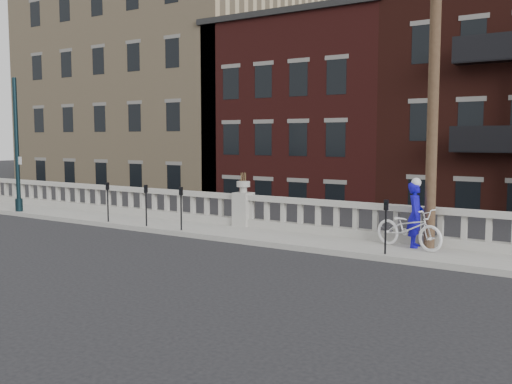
{
  "coord_description": "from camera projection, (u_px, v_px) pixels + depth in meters",
  "views": [
    {
      "loc": [
        10.55,
        -11.3,
        3.04
      ],
      "look_at": [
        0.99,
        3.2,
        1.38
      ],
      "focal_mm": 40.0,
      "sensor_mm": 36.0,
      "label": 1
    }
  ],
  "objects": [
    {
      "name": "balustrade",
      "position": [
        243.0,
        211.0,
        18.68
      ],
      "size": [
        28.0,
        0.34,
        1.03
      ],
      "color": "gray",
      "rests_on": "sidewalk"
    },
    {
      "name": "parking_meter_c",
      "position": [
        181.0,
        203.0,
        17.77
      ],
      "size": [
        0.1,
        0.09,
        1.36
      ],
      "color": "black",
      "rests_on": "sidewalk"
    },
    {
      "name": "utility_pole",
      "position": [
        435.0,
        51.0,
        14.56
      ],
      "size": [
        1.6,
        0.28,
        10.0
      ],
      "color": "#422D1E",
      "rests_on": "sidewalk"
    },
    {
      "name": "streetlight_pole",
      "position": [
        17.0,
        159.0,
        22.24
      ],
      "size": [
        0.4,
        0.28,
        5.2
      ],
      "color": "black",
      "rests_on": "sidewalk"
    },
    {
      "name": "cyclist",
      "position": [
        415.0,
        215.0,
        15.01
      ],
      "size": [
        0.53,
        0.7,
        1.73
      ],
      "primitive_type": "imported",
      "rotation": [
        0.0,
        0.0,
        1.76
      ],
      "color": "#120BAC",
      "rests_on": "sidewalk"
    },
    {
      "name": "ground",
      "position": [
        161.0,
        250.0,
        15.46
      ],
      "size": [
        120.0,
        120.0,
        0.0
      ],
      "primitive_type": "plane",
      "color": "black",
      "rests_on": "ground"
    },
    {
      "name": "lower_level",
      "position": [
        433.0,
        145.0,
        34.05
      ],
      "size": [
        80.0,
        44.0,
        20.8
      ],
      "color": "#605E59",
      "rests_on": "ground"
    },
    {
      "name": "bicycle",
      "position": [
        409.0,
        228.0,
        14.9
      ],
      "size": [
        2.15,
        1.3,
        1.07
      ],
      "primitive_type": "imported",
      "rotation": [
        0.0,
        0.0,
        1.26
      ],
      "color": "white",
      "rests_on": "sidewalk"
    },
    {
      "name": "parking_meter_d",
      "position": [
        386.0,
        220.0,
        14.12
      ],
      "size": [
        0.1,
        0.09,
        1.36
      ],
      "color": "black",
      "rests_on": "sidewalk"
    },
    {
      "name": "planter_pedestal",
      "position": [
        243.0,
        205.0,
        18.66
      ],
      "size": [
        0.55,
        0.55,
        1.76
      ],
      "color": "gray",
      "rests_on": "sidewalk"
    },
    {
      "name": "parking_meter_b",
      "position": [
        146.0,
        200.0,
        18.59
      ],
      "size": [
        0.1,
        0.09,
        1.36
      ],
      "color": "black",
      "rests_on": "sidewalk"
    },
    {
      "name": "sidewalk",
      "position": [
        226.0,
        232.0,
        17.95
      ],
      "size": [
        32.0,
        2.2,
        0.15
      ],
      "primitive_type": "cube",
      "color": "gray",
      "rests_on": "ground"
    },
    {
      "name": "parking_meter_a",
      "position": [
        108.0,
        197.0,
        19.58
      ],
      "size": [
        0.1,
        0.09,
        1.36
      ],
      "color": "black",
      "rests_on": "sidewalk"
    }
  ]
}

